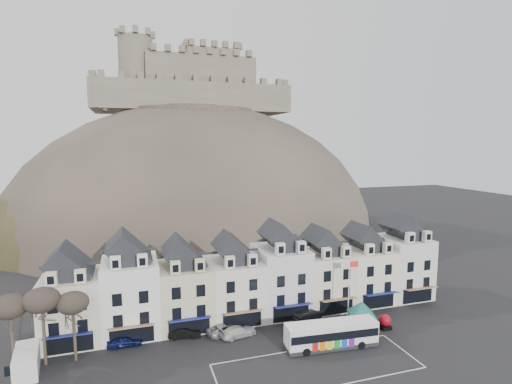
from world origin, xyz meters
The scene contains 21 objects.
ground centered at (0.00, 0.00, 0.00)m, with size 300.00×300.00×0.00m, color black.
coach_bay_markings centered at (2.00, 1.25, 0.00)m, with size 22.00×7.50×0.01m, color silver.
townhouse_terrace centered at (0.15, 15.97, 5.30)m, with size 54.40×9.35×11.80m.
castle_hill centered at (1.25, 68.95, 0.11)m, with size 100.00×76.00×68.00m.
castle centered at (0.51, 75.93, 40.19)m, with size 50.20×22.20×22.00m.
tree_left_far centered at (-29.00, 10.50, 6.90)m, with size 3.61×3.61×8.24m.
tree_left_mid centered at (-26.00, 10.50, 7.24)m, with size 3.78×3.78×8.64m.
tree_left_near centered at (-23.00, 10.50, 6.55)m, with size 3.43×3.43×7.84m.
bus centered at (5.34, 4.40, 1.71)m, with size 11.12×3.40×3.09m.
bus_shelter centered at (10.75, 6.52, 3.18)m, with size 6.11×6.11×4.09m.
red_buoy centered at (14.24, 6.51, 0.98)m, with size 1.55×1.55×1.92m.
flagpole centered at (10.25, 8.77, 5.13)m, with size 1.30×0.21×8.98m.
white_van centered at (-27.58, 9.50, 1.21)m, with size 3.01×5.55×2.41m.
planter_west centered at (12.00, 5.37, 0.54)m, with size 1.25×0.97×1.12m.
planter_east centered at (13.00, 7.00, 0.50)m, with size 1.11×0.72×1.03m.
car_navy centered at (-17.85, 12.00, 0.68)m, with size 1.61×4.01×1.37m, color #0E1546.
car_black centered at (-10.80, 12.00, 0.65)m, with size 1.38×3.97×1.31m, color black.
car_silver centered at (-5.97, 11.53, 0.62)m, with size 2.06×4.39×1.24m, color #A3A7AB.
car_white centered at (-4.40, 10.25, 0.66)m, with size 1.86×4.57×1.33m, color silver.
car_maroon centered at (3.20, 9.50, 0.68)m, with size 1.61×4.00×1.36m, color #4D0A04.
car_charcoal centered at (6.00, 12.00, 0.79)m, with size 1.67×4.79×1.58m, color black.
Camera 1 is at (-16.55, -35.22, 23.98)m, focal length 28.00 mm.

